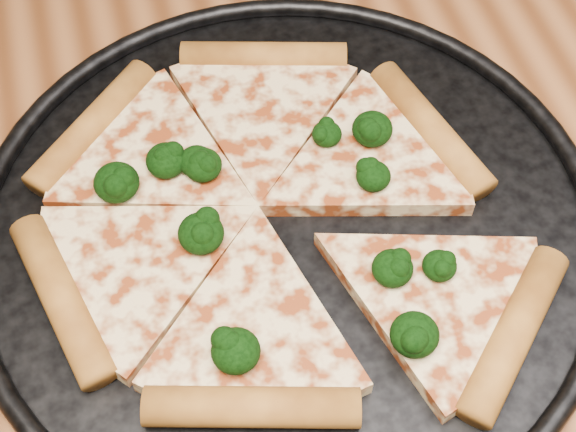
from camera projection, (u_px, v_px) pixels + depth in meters
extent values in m
cube|color=brown|center=(312.00, 302.00, 0.54)|extent=(1.20, 0.90, 0.04)
cylinder|color=black|center=(288.00, 227.00, 0.55)|extent=(0.39, 0.39, 0.01)
torus|color=black|center=(288.00, 221.00, 0.54)|extent=(0.41, 0.41, 0.01)
cylinder|color=#B6742D|center=(431.00, 129.00, 0.58)|extent=(0.05, 0.12, 0.02)
cylinder|color=#B6742D|center=(264.00, 57.00, 0.61)|extent=(0.12, 0.05, 0.02)
cylinder|color=#B6742D|center=(92.00, 126.00, 0.58)|extent=(0.10, 0.10, 0.02)
cylinder|color=#B6742D|center=(62.00, 299.00, 0.50)|extent=(0.05, 0.12, 0.02)
cylinder|color=#B6742D|center=(252.00, 407.00, 0.47)|extent=(0.12, 0.05, 0.02)
cylinder|color=#B6742D|center=(514.00, 333.00, 0.49)|extent=(0.10, 0.10, 0.02)
ellipsoid|color=black|center=(236.00, 351.00, 0.47)|extent=(0.03, 0.03, 0.02)
ellipsoid|color=black|center=(373.00, 176.00, 0.54)|extent=(0.02, 0.02, 0.02)
ellipsoid|color=black|center=(372.00, 129.00, 0.56)|extent=(0.03, 0.03, 0.02)
ellipsoid|color=black|center=(392.00, 268.00, 0.50)|extent=(0.02, 0.02, 0.02)
ellipsoid|color=black|center=(327.00, 134.00, 0.56)|extent=(0.02, 0.02, 0.01)
ellipsoid|color=black|center=(166.00, 160.00, 0.55)|extent=(0.03, 0.03, 0.02)
ellipsoid|color=black|center=(116.00, 182.00, 0.54)|extent=(0.03, 0.03, 0.02)
ellipsoid|color=black|center=(439.00, 266.00, 0.51)|extent=(0.02, 0.02, 0.02)
ellipsoid|color=black|center=(201.00, 233.00, 0.52)|extent=(0.03, 0.03, 0.02)
ellipsoid|color=black|center=(197.00, 161.00, 0.55)|extent=(0.02, 0.02, 0.02)
ellipsoid|color=black|center=(415.00, 335.00, 0.48)|extent=(0.03, 0.03, 0.02)
ellipsoid|color=black|center=(203.00, 165.00, 0.55)|extent=(0.02, 0.02, 0.02)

